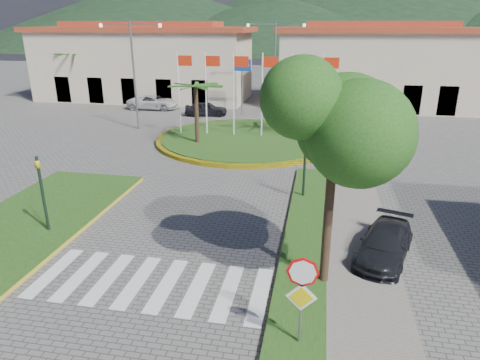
% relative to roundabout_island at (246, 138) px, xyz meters
% --- Properties ---
extents(sidewalk_right, '(4.00, 28.00, 0.15)m').
position_rel_roundabout_island_xyz_m(sidewalk_right, '(6.00, -20.00, -0.10)').
color(sidewalk_right, gray).
rests_on(sidewalk_right, ground).
extents(verge_right, '(1.60, 28.00, 0.18)m').
position_rel_roundabout_island_xyz_m(verge_right, '(4.80, -20.00, -0.08)').
color(verge_right, '#1C4313').
rests_on(verge_right, ground).
extents(median_left, '(5.00, 14.00, 0.18)m').
position_rel_roundabout_island_xyz_m(median_left, '(-6.50, -16.00, -0.08)').
color(median_left, '#1C4313').
rests_on(median_left, ground).
extents(crosswalk, '(8.00, 3.00, 0.01)m').
position_rel_roundabout_island_xyz_m(crosswalk, '(-0.00, -18.00, -0.17)').
color(crosswalk, silver).
rests_on(crosswalk, ground).
extents(roundabout_island, '(12.70, 12.70, 6.00)m').
position_rel_roundabout_island_xyz_m(roundabout_island, '(0.00, 0.00, 0.00)').
color(roundabout_island, yellow).
rests_on(roundabout_island, ground).
extents(stop_sign, '(0.80, 0.11, 2.65)m').
position_rel_roundabout_island_xyz_m(stop_sign, '(4.90, -20.04, 1.62)').
color(stop_sign, slate).
rests_on(stop_sign, ground).
extents(deciduous_tree, '(3.60, 3.60, 6.80)m').
position_rel_roundabout_island_xyz_m(deciduous_tree, '(5.50, -17.00, 5.00)').
color(deciduous_tree, black).
rests_on(deciduous_tree, ground).
extents(traffic_light_left, '(0.15, 0.18, 3.20)m').
position_rel_roundabout_island_xyz_m(traffic_light_left, '(-5.20, -15.50, 1.77)').
color(traffic_light_left, black).
rests_on(traffic_light_left, ground).
extents(traffic_light_right, '(0.15, 0.18, 3.20)m').
position_rel_roundabout_island_xyz_m(traffic_light_right, '(4.50, -10.00, 1.77)').
color(traffic_light_right, black).
rests_on(traffic_light_right, ground).
extents(traffic_light_far, '(0.18, 0.15, 3.20)m').
position_rel_roundabout_island_xyz_m(traffic_light_far, '(8.00, 4.00, 1.77)').
color(traffic_light_far, black).
rests_on(traffic_light_far, ground).
extents(direction_sign_west, '(1.60, 0.14, 5.20)m').
position_rel_roundabout_island_xyz_m(direction_sign_west, '(-2.00, 8.97, 3.36)').
color(direction_sign_west, slate).
rests_on(direction_sign_west, ground).
extents(direction_sign_east, '(1.60, 0.14, 5.20)m').
position_rel_roundabout_island_xyz_m(direction_sign_east, '(3.00, 8.97, 3.36)').
color(direction_sign_east, slate).
rests_on(direction_sign_east, ground).
extents(street_lamp_centre, '(4.80, 0.16, 8.00)m').
position_rel_roundabout_island_xyz_m(street_lamp_centre, '(1.00, 8.00, 4.32)').
color(street_lamp_centre, slate).
rests_on(street_lamp_centre, ground).
extents(street_lamp_west, '(4.80, 0.16, 8.00)m').
position_rel_roundabout_island_xyz_m(street_lamp_west, '(-9.00, 2.00, 4.32)').
color(street_lamp_west, slate).
rests_on(street_lamp_west, ground).
extents(building_left, '(23.32, 9.54, 8.05)m').
position_rel_roundabout_island_xyz_m(building_left, '(-14.00, 16.00, 3.73)').
color(building_left, beige).
rests_on(building_left, ground).
extents(building_right, '(19.08, 9.54, 8.05)m').
position_rel_roundabout_island_xyz_m(building_right, '(10.00, 16.00, 3.73)').
color(building_right, beige).
rests_on(building_right, ground).
extents(hill_far_west, '(140.00, 140.00, 22.00)m').
position_rel_roundabout_island_xyz_m(hill_far_west, '(-55.00, 118.00, 10.83)').
color(hill_far_west, black).
rests_on(hill_far_west, ground).
extents(hill_far_mid, '(180.00, 180.00, 30.00)m').
position_rel_roundabout_island_xyz_m(hill_far_mid, '(15.00, 138.00, 14.83)').
color(hill_far_mid, black).
rests_on(hill_far_mid, ground).
extents(hill_near_back, '(110.00, 110.00, 16.00)m').
position_rel_roundabout_island_xyz_m(hill_near_back, '(-10.00, 108.00, 7.83)').
color(hill_near_back, black).
rests_on(hill_near_back, ground).
extents(white_van, '(4.96, 2.51, 1.35)m').
position_rel_roundabout_island_xyz_m(white_van, '(-10.92, 10.05, 0.50)').
color(white_van, silver).
rests_on(white_van, ground).
extents(car_dark_a, '(3.95, 2.09, 1.28)m').
position_rel_roundabout_island_xyz_m(car_dark_a, '(-5.09, 8.00, 0.47)').
color(car_dark_a, black).
rests_on(car_dark_a, ground).
extents(car_dark_b, '(3.51, 1.73, 1.11)m').
position_rel_roundabout_island_xyz_m(car_dark_b, '(8.82, 12.31, 0.38)').
color(car_dark_b, black).
rests_on(car_dark_b, ground).
extents(car_side_right, '(2.66, 4.17, 1.13)m').
position_rel_roundabout_island_xyz_m(car_side_right, '(7.57, -15.00, 0.39)').
color(car_side_right, black).
rests_on(car_side_right, ground).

